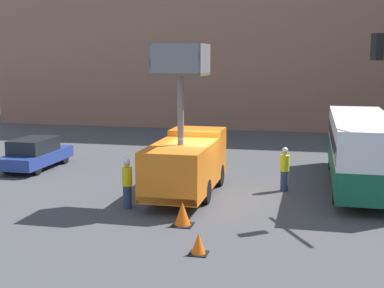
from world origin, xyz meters
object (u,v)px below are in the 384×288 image
Objects in this scene: traffic_cone_mid_road at (182,214)px; road_worker_near_truck at (127,183)px; road_worker_directing at (285,169)px; parked_car_curbside at (36,153)px; city_bus at (361,145)px; traffic_cone_near_truck at (198,244)px; utility_truck at (187,160)px.

road_worker_near_truck is at bearing 148.00° from traffic_cone_mid_road.
road_worker_directing is 2.33× the size of traffic_cone_mid_road.
road_worker_directing is 0.40× the size of parked_car_curbside.
city_bus is 15.56m from parked_car_curbside.
road_worker_directing is at bearing 176.35° from road_worker_near_truck.
traffic_cone_mid_road is at bearing -38.10° from parked_car_curbside.
traffic_cone_near_truck is at bearing 91.91° from road_worker_near_truck.
traffic_cone_near_truck is (-1.93, -7.96, -0.64)m from road_worker_directing.
parked_car_curbside is (-10.47, 9.82, 0.49)m from traffic_cone_near_truck.
traffic_cone_mid_road is (-1.07, 2.45, 0.09)m from traffic_cone_near_truck.
road_worker_directing is at bearing 76.35° from traffic_cone_near_truck.
city_bus is 5.65× the size of road_worker_directing.
utility_truck reaches higher than road_worker_near_truck.
utility_truck is 4.18m from road_worker_directing.
traffic_cone_mid_road is (-6.13, -7.14, -1.40)m from city_bus.
city_bus reaches higher than traffic_cone_near_truck.
traffic_cone_mid_road is at bearing 141.20° from city_bus.
utility_truck is 7.67m from city_bus.
parked_car_curbside reaches higher than traffic_cone_near_truck.
road_worker_directing is 3.03× the size of traffic_cone_near_truck.
traffic_cone_near_truck is at bearing 154.03° from city_bus.
city_bus is at bearing 62.21° from traffic_cone_near_truck.
city_bus is at bearing 49.38° from traffic_cone_mid_road.
road_worker_directing is (3.76, 1.73, -0.55)m from utility_truck.
road_worker_near_truck reaches higher than traffic_cone_near_truck.
utility_truck is at bearing 101.38° from traffic_cone_mid_road.
utility_truck is at bearing -95.83° from road_worker_directing.
city_bus is at bearing -0.83° from parked_car_curbside.
road_worker_directing is at bearing -8.53° from parked_car_curbside.
road_worker_directing is 8.22m from traffic_cone_near_truck.
traffic_cone_mid_road is (2.47, -1.54, -0.57)m from road_worker_near_truck.
city_bus reaches higher than road_worker_directing.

